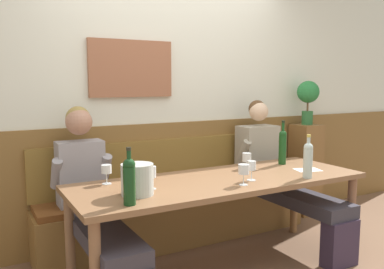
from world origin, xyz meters
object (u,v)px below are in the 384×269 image
(wall_bench, at_px, (180,211))
(wine_glass_left_end, at_px, (244,170))
(wine_bottle_clear_water, at_px, (283,146))
(wine_bottle_amber_mid, at_px, (129,180))
(dining_table, at_px, (221,188))
(wine_bottle_green_tall, at_px, (308,159))
(wine_glass_near_bucket, at_px, (252,166))
(potted_plant, at_px, (308,95))
(ice_bucket, at_px, (137,179))
(wine_glass_by_bottle, at_px, (106,170))
(wine_glass_mid_left, at_px, (152,173))
(wine_glass_mid_right, at_px, (247,158))
(person_center_right_seat, at_px, (279,172))
(person_center_left_seat, at_px, (93,198))

(wall_bench, bearing_deg, wine_glass_left_end, -87.85)
(wine_bottle_clear_water, distance_m, wine_bottle_amber_mid, 1.71)
(dining_table, bearing_deg, wine_bottle_green_tall, -27.02)
(wall_bench, distance_m, wine_glass_near_bucket, 1.03)
(wine_glass_near_bucket, bearing_deg, wine_bottle_amber_mid, -172.50)
(wine_bottle_green_tall, bearing_deg, potted_plant, 45.62)
(dining_table, bearing_deg, ice_bucket, -171.55)
(wine_bottle_amber_mid, distance_m, wine_glass_left_end, 0.89)
(wine_bottle_green_tall, height_order, wine_glass_by_bottle, wine_bottle_green_tall)
(wall_bench, distance_m, wine_glass_left_end, 1.09)
(wine_glass_mid_left, bearing_deg, wine_bottle_green_tall, -13.26)
(wine_glass_mid_right, bearing_deg, wall_bench, 129.46)
(ice_bucket, bearing_deg, person_center_right_seat, 15.69)
(wine_glass_near_bucket, height_order, wine_glass_by_bottle, wine_glass_near_bucket)
(wine_glass_mid_left, height_order, wine_glass_left_end, wine_glass_mid_left)
(wine_glass_mid_right, bearing_deg, wine_glass_by_bottle, 177.15)
(wine_glass_near_bucket, xyz_separation_m, wine_glass_left_end, (-0.13, -0.08, 0.00))
(wall_bench, xyz_separation_m, wine_bottle_green_tall, (0.60, -0.99, 0.60))
(wine_bottle_green_tall, relative_size, wine_glass_by_bottle, 2.38)
(dining_table, xyz_separation_m, wine_glass_near_bucket, (0.17, -0.16, 0.18))
(wine_bottle_clear_water, bearing_deg, dining_table, -165.68)
(wall_bench, distance_m, wine_bottle_clear_water, 1.12)
(wall_bench, relative_size, wine_glass_near_bucket, 17.39)
(wall_bench, xyz_separation_m, wine_glass_mid_right, (0.40, -0.48, 0.55))
(wine_glass_mid_right, distance_m, potted_plant, 1.40)
(wine_bottle_green_tall, xyz_separation_m, wine_glass_mid_right, (-0.20, 0.51, -0.06))
(wine_bottle_clear_water, xyz_separation_m, wine_glass_near_bucket, (-0.62, -0.36, -0.06))
(wall_bench, bearing_deg, wine_glass_mid_right, -50.54)
(wall_bench, relative_size, potted_plant, 5.42)
(wine_bottle_green_tall, bearing_deg, person_center_left_seat, 157.26)
(dining_table, distance_m, wine_bottle_amber_mid, 0.93)
(wine_glass_mid_left, height_order, wine_glass_near_bucket, wine_glass_mid_left)
(person_center_right_seat, height_order, wine_glass_left_end, person_center_right_seat)
(wall_bench, bearing_deg, ice_bucket, -132.41)
(person_center_right_seat, relative_size, wine_glass_by_bottle, 9.08)
(wine_glass_left_end, bearing_deg, dining_table, 98.22)
(wall_bench, bearing_deg, dining_table, -90.00)
(dining_table, height_order, potted_plant, potted_plant)
(wine_glass_left_end, bearing_deg, wine_glass_mid_right, 51.06)
(person_center_left_seat, xyz_separation_m, wine_glass_mid_right, (1.31, -0.12, 0.19))
(wine_bottle_amber_mid, bearing_deg, ice_bucket, 56.34)
(wine_bottle_clear_water, relative_size, wine_glass_left_end, 2.61)
(wall_bench, height_order, person_center_left_seat, person_center_left_seat)
(ice_bucket, height_order, wine_glass_near_bucket, ice_bucket)
(wall_bench, bearing_deg, wine_glass_by_bottle, -152.79)
(wine_bottle_amber_mid, bearing_deg, wine_glass_mid_left, 45.66)
(ice_bucket, height_order, wine_glass_mid_left, ice_bucket)
(person_center_left_seat, bearing_deg, wine_glass_left_end, -31.02)
(wine_glass_left_end, bearing_deg, person_center_right_seat, 34.71)
(person_center_right_seat, bearing_deg, wine_glass_mid_left, -165.92)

